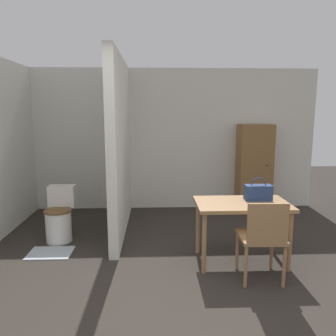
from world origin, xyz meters
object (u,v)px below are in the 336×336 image
(toilet, at_px, (60,217))
(wooden_cabinet, at_px, (254,168))
(dining_table, at_px, (242,210))
(wooden_chair, at_px, (263,236))
(handbag, at_px, (258,192))

(toilet, xyz_separation_m, wooden_cabinet, (3.07, 1.26, 0.45))
(dining_table, xyz_separation_m, toilet, (-2.32, 0.77, -0.31))
(dining_table, distance_m, wooden_chair, 0.49)
(wooden_chair, distance_m, handbag, 0.65)
(wooden_chair, relative_size, toilet, 1.21)
(wooden_cabinet, bearing_deg, wooden_chair, -104.71)
(wooden_chair, distance_m, wooden_cabinet, 2.59)
(wooden_chair, bearing_deg, handbag, 80.05)
(wooden_chair, height_order, wooden_cabinet, wooden_cabinet)
(handbag, distance_m, wooden_cabinet, 2.01)
(dining_table, relative_size, handbag, 3.43)
(toilet, bearing_deg, wooden_chair, -27.05)
(wooden_chair, height_order, handbag, handbag)
(dining_table, xyz_separation_m, wooden_cabinet, (0.75, 2.03, 0.14))
(toilet, distance_m, handbag, 2.66)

